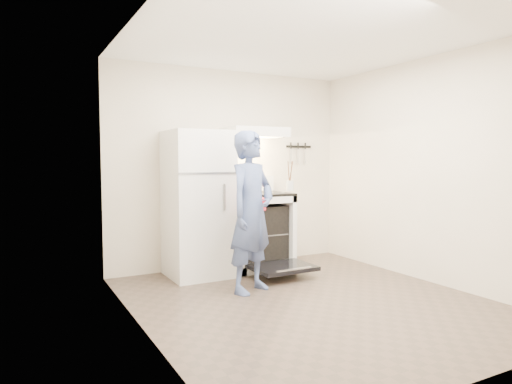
% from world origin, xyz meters
% --- Properties ---
extents(floor, '(3.60, 3.60, 0.00)m').
position_xyz_m(floor, '(0.00, 0.00, 0.00)').
color(floor, '#4D3D33').
rests_on(floor, ground).
extents(back_wall, '(3.20, 0.02, 2.50)m').
position_xyz_m(back_wall, '(0.00, 1.80, 1.25)').
color(back_wall, beige).
rests_on(back_wall, ground).
extents(refrigerator, '(0.70, 0.70, 1.70)m').
position_xyz_m(refrigerator, '(-0.58, 1.45, 0.85)').
color(refrigerator, white).
rests_on(refrigerator, floor).
extents(stove_body, '(0.76, 0.65, 0.92)m').
position_xyz_m(stove_body, '(0.23, 1.48, 0.46)').
color(stove_body, white).
rests_on(stove_body, floor).
extents(cooktop, '(0.76, 0.65, 0.03)m').
position_xyz_m(cooktop, '(0.23, 1.48, 0.94)').
color(cooktop, black).
rests_on(cooktop, stove_body).
extents(backsplash, '(0.76, 0.07, 0.20)m').
position_xyz_m(backsplash, '(0.23, 1.76, 1.05)').
color(backsplash, white).
rests_on(backsplash, cooktop).
extents(oven_door, '(0.70, 0.54, 0.04)m').
position_xyz_m(oven_door, '(0.23, 0.88, 0.12)').
color(oven_door, black).
rests_on(oven_door, floor).
extents(oven_rack, '(0.60, 0.52, 0.01)m').
position_xyz_m(oven_rack, '(0.23, 1.48, 0.44)').
color(oven_rack, slate).
rests_on(oven_rack, stove_body).
extents(range_hood, '(0.76, 0.50, 0.12)m').
position_xyz_m(range_hood, '(0.23, 1.55, 1.71)').
color(range_hood, white).
rests_on(range_hood, back_wall).
extents(knife_strip, '(0.40, 0.02, 0.03)m').
position_xyz_m(knife_strip, '(1.05, 1.79, 1.55)').
color(knife_strip, black).
rests_on(knife_strip, back_wall).
extents(pizza_stone, '(0.30, 0.30, 0.02)m').
position_xyz_m(pizza_stone, '(0.32, 1.57, 0.45)').
color(pizza_stone, '#997551').
rests_on(pizza_stone, oven_rack).
extents(tea_kettle, '(0.25, 0.21, 0.30)m').
position_xyz_m(tea_kettle, '(0.10, 1.70, 1.10)').
color(tea_kettle, '#B4B4B9').
rests_on(tea_kettle, cooktop).
extents(utensil_jar, '(0.10, 0.10, 0.13)m').
position_xyz_m(utensil_jar, '(0.55, 1.22, 1.05)').
color(utensil_jar, silver).
rests_on(utensil_jar, cooktop).
extents(person, '(0.72, 0.61, 1.66)m').
position_xyz_m(person, '(-0.33, 0.58, 0.83)').
color(person, navy).
rests_on(person, floor).
extents(dutch_oven, '(0.32, 0.25, 0.22)m').
position_xyz_m(dutch_oven, '(-0.11, 0.92, 0.86)').
color(dutch_oven, red).
rests_on(dutch_oven, person).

